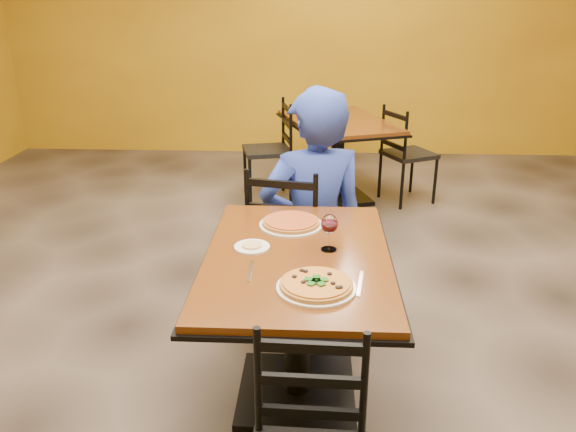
# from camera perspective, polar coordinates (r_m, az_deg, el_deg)

# --- Properties ---
(floor) EXTENTS (7.00, 8.00, 0.01)m
(floor) POSITION_cam_1_polar(r_m,az_deg,el_deg) (3.31, 1.16, -11.90)
(floor) COLOR black
(floor) RESTS_ON ground
(wall_back) EXTENTS (7.00, 0.01, 3.00)m
(wall_back) POSITION_cam_1_polar(r_m,az_deg,el_deg) (6.77, 2.31, 18.72)
(wall_back) COLOR #BD8F15
(wall_back) RESTS_ON ground
(table_main) EXTENTS (0.83, 1.23, 0.75)m
(table_main) POSITION_cam_1_polar(r_m,az_deg,el_deg) (2.60, 0.92, -7.68)
(table_main) COLOR #673210
(table_main) RESTS_ON floor
(table_second) EXTENTS (1.18, 1.42, 0.75)m
(table_second) POSITION_cam_1_polar(r_m,az_deg,el_deg) (5.25, 4.99, 7.42)
(table_second) COLOR #673210
(table_second) RESTS_ON floor
(chair_main_far) EXTENTS (0.49, 0.49, 0.93)m
(chair_main_far) POSITION_cam_1_polar(r_m,az_deg,el_deg) (3.38, 0.08, -2.21)
(chair_main_far) COLOR black
(chair_main_far) RESTS_ON floor
(chair_second_left) EXTENTS (0.50, 0.50, 0.91)m
(chair_second_left) POSITION_cam_1_polar(r_m,az_deg,el_deg) (5.29, -2.10, 6.46)
(chair_second_left) COLOR black
(chair_second_left) RESTS_ON floor
(chair_second_right) EXTENTS (0.53, 0.53, 0.88)m
(chair_second_right) POSITION_cam_1_polar(r_m,az_deg,el_deg) (5.34, 11.92, 5.99)
(chair_second_right) COLOR black
(chair_second_right) RESTS_ON floor
(diner) EXTENTS (0.75, 0.60, 1.35)m
(diner) POSITION_cam_1_polar(r_m,az_deg,el_deg) (3.36, 2.58, 1.44)
(diner) COLOR #1C329A
(diner) RESTS_ON floor
(plate_main) EXTENTS (0.31, 0.31, 0.01)m
(plate_main) POSITION_cam_1_polar(r_m,az_deg,el_deg) (2.23, 2.82, -7.12)
(plate_main) COLOR white
(plate_main) RESTS_ON table_main
(pizza_main) EXTENTS (0.28, 0.28, 0.02)m
(pizza_main) POSITION_cam_1_polar(r_m,az_deg,el_deg) (2.22, 2.82, -6.76)
(pizza_main) COLOR maroon
(pizza_main) RESTS_ON plate_main
(plate_far) EXTENTS (0.31, 0.31, 0.01)m
(plate_far) POSITION_cam_1_polar(r_m,az_deg,el_deg) (2.80, 0.30, -0.88)
(plate_far) COLOR white
(plate_far) RESTS_ON table_main
(pizza_far) EXTENTS (0.28, 0.28, 0.02)m
(pizza_far) POSITION_cam_1_polar(r_m,az_deg,el_deg) (2.80, 0.30, -0.58)
(pizza_far) COLOR #C26725
(pizza_far) RESTS_ON plate_far
(side_plate) EXTENTS (0.16, 0.16, 0.01)m
(side_plate) POSITION_cam_1_polar(r_m,az_deg,el_deg) (2.57, -3.60, -3.09)
(side_plate) COLOR white
(side_plate) RESTS_ON table_main
(dip) EXTENTS (0.09, 0.09, 0.01)m
(dip) POSITION_cam_1_polar(r_m,az_deg,el_deg) (2.57, -3.60, -2.90)
(dip) COLOR tan
(dip) RESTS_ON side_plate
(wine_glass) EXTENTS (0.08, 0.08, 0.18)m
(wine_glass) POSITION_cam_1_polar(r_m,az_deg,el_deg) (2.52, 4.12, -1.50)
(wine_glass) COLOR white
(wine_glass) RESTS_ON table_main
(fork) EXTENTS (0.02, 0.19, 0.00)m
(fork) POSITION_cam_1_polar(r_m,az_deg,el_deg) (2.37, -3.75, -5.44)
(fork) COLOR silver
(fork) RESTS_ON table_main
(knife) EXTENTS (0.04, 0.21, 0.00)m
(knife) POSITION_cam_1_polar(r_m,az_deg,el_deg) (2.28, 7.18, -6.66)
(knife) COLOR silver
(knife) RESTS_ON table_main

